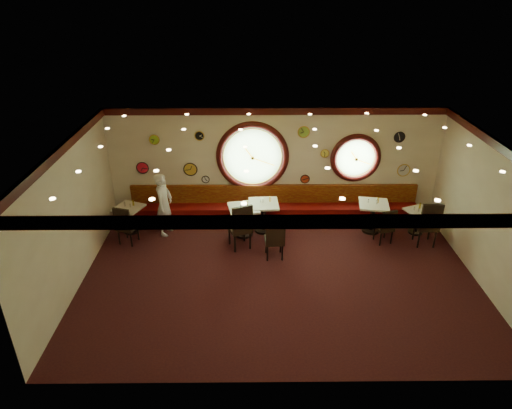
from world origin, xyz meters
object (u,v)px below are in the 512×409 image
(condiment_b_salt, at_px, (241,204))
(condiment_d_pepper, at_px, (377,202))
(condiment_a_pepper, at_px, (130,206))
(condiment_e_pepper, at_px, (419,210))
(chair_a, at_px, (125,223))
(condiment_a_salt, at_px, (125,204))
(table_d, at_px, (373,214))
(chair_c, at_px, (275,236))
(condiment_b_pepper, at_px, (244,206))
(condiment_b_bottle, at_px, (247,204))
(condiment_d_bottle, at_px, (378,200))
(condiment_e_salt, at_px, (414,208))
(chair_b, at_px, (241,224))
(table_c, at_px, (264,213))
(condiment_d_salt, at_px, (368,201))
(condiment_a_bottle, at_px, (133,203))
(condiment_e_bottle, at_px, (420,206))
(chair_e, at_px, (429,221))
(table_b, at_px, (244,217))
(waiter, at_px, (164,204))
(table_a, at_px, (130,216))
(table_e, at_px, (418,219))
(chair_d, at_px, (386,224))
(condiment_c_salt, at_px, (260,201))
(condiment_c_pepper, at_px, (263,201))
(condiment_c_bottle, at_px, (270,199))

(condiment_b_salt, height_order, condiment_d_pepper, condiment_d_pepper)
(condiment_a_pepper, bearing_deg, condiment_e_pepper, -1.40)
(chair_a, distance_m, condiment_a_salt, 0.74)
(table_d, bearing_deg, chair_c, -153.60)
(condiment_b_pepper, bearing_deg, condiment_a_salt, 174.75)
(condiment_a_salt, xyz_separation_m, condiment_b_bottle, (3.26, -0.20, 0.11))
(condiment_d_bottle, relative_size, condiment_e_salt, 1.68)
(table_d, bearing_deg, chair_b, -166.21)
(table_c, height_order, condiment_d_salt, condiment_d_salt)
(condiment_a_bottle, relative_size, condiment_e_bottle, 0.92)
(table_c, distance_m, chair_a, 3.60)
(table_c, relative_size, condiment_b_bottle, 5.61)
(chair_c, relative_size, condiment_d_pepper, 6.07)
(table_d, relative_size, chair_e, 1.13)
(table_b, height_order, condiment_d_pepper, condiment_d_pepper)
(waiter, bearing_deg, condiment_a_bottle, 91.88)
(table_a, relative_size, table_c, 1.05)
(condiment_a_bottle, height_order, condiment_e_pepper, condiment_a_bottle)
(table_c, height_order, table_e, table_c)
(table_e, height_order, condiment_e_bottle, condiment_e_bottle)
(condiment_b_bottle, relative_size, condiment_e_salt, 1.57)
(chair_a, height_order, chair_d, chair_a)
(condiment_a_salt, relative_size, condiment_d_pepper, 0.99)
(table_c, bearing_deg, table_b, -158.75)
(chair_c, height_order, chair_d, chair_c)
(condiment_b_salt, xyz_separation_m, condiment_d_bottle, (3.62, 0.15, 0.03))
(condiment_a_pepper, xyz_separation_m, condiment_e_salt, (7.53, -0.10, -0.07))
(chair_c, distance_m, condiment_e_salt, 3.96)
(condiment_c_salt, bearing_deg, condiment_b_pepper, -147.23)
(chair_c, relative_size, chair_d, 1.13)
(condiment_e_salt, bearing_deg, chair_b, -170.16)
(table_b, distance_m, condiment_e_pepper, 4.62)
(chair_e, bearing_deg, table_a, 174.46)
(table_c, distance_m, condiment_b_salt, 0.71)
(condiment_e_bottle, bearing_deg, condiment_a_bottle, 179.10)
(table_b, xyz_separation_m, chair_b, (-0.05, -0.69, 0.19))
(condiment_c_salt, bearing_deg, condiment_c_pepper, -17.08)
(condiment_d_salt, height_order, condiment_a_bottle, condiment_d_salt)
(condiment_a_salt, relative_size, condiment_c_salt, 1.32)
(condiment_a_salt, bearing_deg, condiment_b_pepper, -5.25)
(table_e, height_order, condiment_e_pepper, condiment_e_pepper)
(table_b, distance_m, condiment_a_salt, 3.18)
(chair_d, bearing_deg, condiment_e_salt, 16.73)
(condiment_b_pepper, distance_m, condiment_b_bottle, 0.13)
(condiment_a_salt, distance_m, condiment_c_bottle, 3.86)
(condiment_d_pepper, bearing_deg, condiment_c_pepper, 178.08)
(table_e, bearing_deg, waiter, 179.53)
(chair_c, bearing_deg, condiment_a_bottle, 154.86)
(condiment_a_pepper, bearing_deg, condiment_b_salt, -2.99)
(table_b, distance_m, condiment_d_salt, 3.34)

